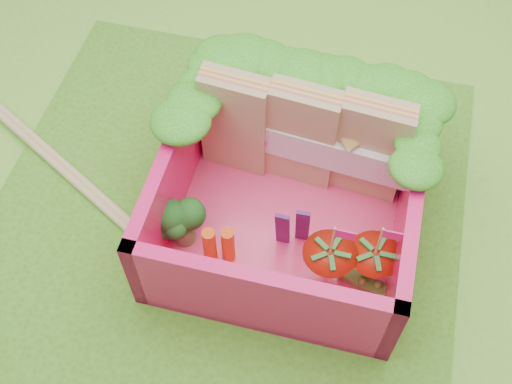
{
  "coord_description": "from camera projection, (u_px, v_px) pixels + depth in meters",
  "views": [
    {
      "loc": [
        0.62,
        -1.82,
        3.09
      ],
      "look_at": [
        0.17,
        0.0,
        0.28
      ],
      "focal_mm": 45.0,
      "sensor_mm": 36.0,
      "label": 1
    }
  ],
  "objects": [
    {
      "name": "ground",
      "position": [
        227.0,
        214.0,
        3.63
      ],
      "size": [
        14.0,
        14.0,
        0.0
      ],
      "primitive_type": "plane",
      "color": "#79C938",
      "rests_on": "ground"
    },
    {
      "name": "strawberry_left",
      "position": [
        328.0,
        266.0,
        3.2
      ],
      "size": [
        0.27,
        0.27,
        0.51
      ],
      "color": "red",
      "rests_on": "bento_floor"
    },
    {
      "name": "placemat",
      "position": [
        226.0,
        212.0,
        3.62
      ],
      "size": [
        2.6,
        2.6,
        0.03
      ],
      "primitive_type": "cube",
      "color": "#509221",
      "rests_on": "ground"
    },
    {
      "name": "sandwich_stack",
      "position": [
        303.0,
        136.0,
        3.43
      ],
      "size": [
        1.2,
        0.28,
        0.66
      ],
      "color": "tan",
      "rests_on": "bento_floor"
    },
    {
      "name": "carrot_sticks",
      "position": [
        219.0,
        246.0,
        3.27
      ],
      "size": [
        0.16,
        0.1,
        0.28
      ],
      "color": "#D84A12",
      "rests_on": "bento_floor"
    },
    {
      "name": "chopsticks",
      "position": [
        55.0,
        160.0,
        3.78
      ],
      "size": [
        2.01,
        1.12,
        0.04
      ],
      "color": "#D3BA74",
      "rests_on": "placemat"
    },
    {
      "name": "lettuce_ruffle",
      "position": [
        310.0,
        86.0,
        3.32
      ],
      "size": [
        1.43,
        0.77,
        0.11
      ],
      "color": "#218217",
      "rests_on": "bento_box"
    },
    {
      "name": "purple_wedges",
      "position": [
        293.0,
        227.0,
        3.27
      ],
      "size": [
        0.17,
        0.06,
        0.38
      ],
      "color": "#401650",
      "rests_on": "bento_floor"
    },
    {
      "name": "snap_peas",
      "position": [
        372.0,
        267.0,
        3.33
      ],
      "size": [
        0.33,
        0.39,
        0.05
      ],
      "color": "green",
      "rests_on": "bento_floor"
    },
    {
      "name": "bento_floor",
      "position": [
        286.0,
        221.0,
        3.54
      ],
      "size": [
        1.3,
        1.3,
        0.05
      ],
      "primitive_type": "cube",
      "color": "#F73F76",
      "rests_on": "placemat"
    },
    {
      "name": "broccoli",
      "position": [
        182.0,
        221.0,
        3.31
      ],
      "size": [
        0.33,
        0.33,
        0.24
      ],
      "color": "#5F9548",
      "rests_on": "bento_floor"
    },
    {
      "name": "strawberry_right",
      "position": [
        371.0,
        266.0,
        3.21
      ],
      "size": [
        0.26,
        0.26,
        0.5
      ],
      "color": "red",
      "rests_on": "bento_floor"
    },
    {
      "name": "bento_box",
      "position": [
        288.0,
        196.0,
        3.34
      ],
      "size": [
        1.3,
        1.3,
        0.55
      ],
      "color": "#FA1561",
      "rests_on": "placemat"
    }
  ]
}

